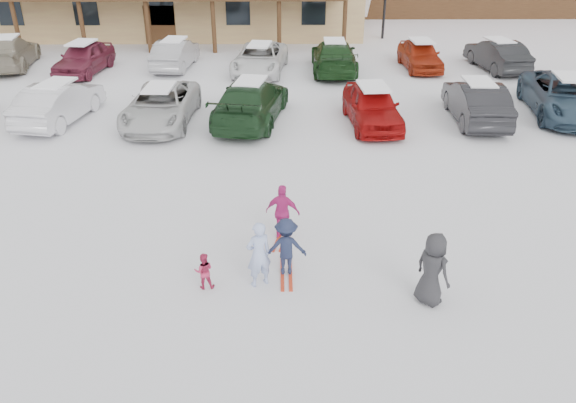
{
  "coord_description": "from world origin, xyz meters",
  "views": [
    {
      "loc": [
        0.19,
        -10.95,
        7.32
      ],
      "look_at": [
        0.3,
        1.0,
        1.0
      ],
      "focal_mm": 35.0,
      "sensor_mm": 36.0,
      "label": 1
    }
  ],
  "objects_px": {
    "parked_car_2": "(161,105)",
    "parked_car_4": "(372,106)",
    "parked_car_5": "(476,102)",
    "parked_car_12": "(420,55)",
    "parked_car_1": "(59,102)",
    "parked_car_13": "(497,55)",
    "child_navy": "(286,247)",
    "parked_car_9": "(175,54)",
    "parked_car_6": "(566,96)",
    "parked_car_8": "(84,58)",
    "parked_car_7": "(9,53)",
    "toddler_red": "(204,271)",
    "bystander_dark": "(432,269)",
    "child_magenta": "(283,212)",
    "parked_car_10": "(260,59)",
    "parked_car_3": "(251,101)",
    "adult_skier": "(259,254)",
    "parked_car_11": "(334,57)"
  },
  "relations": [
    {
      "from": "parked_car_2",
      "to": "parked_car_12",
      "type": "relative_size",
      "value": 1.21
    },
    {
      "from": "bystander_dark",
      "to": "parked_car_12",
      "type": "height_order",
      "value": "bystander_dark"
    },
    {
      "from": "parked_car_6",
      "to": "parked_car_8",
      "type": "height_order",
      "value": "parked_car_6"
    },
    {
      "from": "child_magenta",
      "to": "parked_car_7",
      "type": "height_order",
      "value": "parked_car_7"
    },
    {
      "from": "child_magenta",
      "to": "parked_car_2",
      "type": "bearing_deg",
      "value": -48.43
    },
    {
      "from": "parked_car_3",
      "to": "adult_skier",
      "type": "bearing_deg",
      "value": 103.6
    },
    {
      "from": "parked_car_10",
      "to": "parked_car_13",
      "type": "distance_m",
      "value": 11.8
    },
    {
      "from": "child_navy",
      "to": "parked_car_2",
      "type": "relative_size",
      "value": 0.27
    },
    {
      "from": "parked_car_9",
      "to": "parked_car_13",
      "type": "height_order",
      "value": "parked_car_13"
    },
    {
      "from": "parked_car_1",
      "to": "parked_car_6",
      "type": "distance_m",
      "value": 19.44
    },
    {
      "from": "bystander_dark",
      "to": "parked_car_3",
      "type": "height_order",
      "value": "bystander_dark"
    },
    {
      "from": "child_navy",
      "to": "parked_car_10",
      "type": "height_order",
      "value": "parked_car_10"
    },
    {
      "from": "parked_car_5",
      "to": "parked_car_8",
      "type": "height_order",
      "value": "parked_car_5"
    },
    {
      "from": "parked_car_4",
      "to": "parked_car_9",
      "type": "bearing_deg",
      "value": 132.05
    },
    {
      "from": "child_navy",
      "to": "bystander_dark",
      "type": "distance_m",
      "value": 3.14
    },
    {
      "from": "parked_car_12",
      "to": "parked_car_11",
      "type": "bearing_deg",
      "value": -174.4
    },
    {
      "from": "adult_skier",
      "to": "child_magenta",
      "type": "bearing_deg",
      "value": -131.93
    },
    {
      "from": "child_navy",
      "to": "parked_car_9",
      "type": "relative_size",
      "value": 0.32
    },
    {
      "from": "parked_car_5",
      "to": "parked_car_11",
      "type": "bearing_deg",
      "value": -53.69
    },
    {
      "from": "parked_car_6",
      "to": "parked_car_11",
      "type": "relative_size",
      "value": 1.06
    },
    {
      "from": "parked_car_2",
      "to": "parked_car_9",
      "type": "xyz_separation_m",
      "value": [
        -0.83,
        8.12,
        0.02
      ]
    },
    {
      "from": "child_navy",
      "to": "parked_car_2",
      "type": "distance_m",
      "value": 10.91
    },
    {
      "from": "bystander_dark",
      "to": "parked_car_2",
      "type": "bearing_deg",
      "value": -2.16
    },
    {
      "from": "parked_car_1",
      "to": "parked_car_13",
      "type": "relative_size",
      "value": 1.01
    },
    {
      "from": "child_magenta",
      "to": "toddler_red",
      "type": "bearing_deg",
      "value": 63.44
    },
    {
      "from": "child_navy",
      "to": "child_magenta",
      "type": "distance_m",
      "value": 1.53
    },
    {
      "from": "child_magenta",
      "to": "parked_car_8",
      "type": "relative_size",
      "value": 0.33
    },
    {
      "from": "parked_car_7",
      "to": "toddler_red",
      "type": "bearing_deg",
      "value": 113.0
    },
    {
      "from": "adult_skier",
      "to": "bystander_dark",
      "type": "relative_size",
      "value": 0.95
    },
    {
      "from": "parked_car_1",
      "to": "parked_car_2",
      "type": "relative_size",
      "value": 0.9
    },
    {
      "from": "parked_car_10",
      "to": "bystander_dark",
      "type": "bearing_deg",
      "value": -70.24
    },
    {
      "from": "parked_car_13",
      "to": "parked_car_4",
      "type": "bearing_deg",
      "value": 39.27
    },
    {
      "from": "parked_car_3",
      "to": "bystander_dark",
      "type": "bearing_deg",
      "value": 120.73
    },
    {
      "from": "parked_car_9",
      "to": "parked_car_12",
      "type": "bearing_deg",
      "value": -175.83
    },
    {
      "from": "parked_car_3",
      "to": "parked_car_9",
      "type": "bearing_deg",
      "value": -52.34
    },
    {
      "from": "parked_car_9",
      "to": "bystander_dark",
      "type": "bearing_deg",
      "value": 119.13
    },
    {
      "from": "parked_car_9",
      "to": "parked_car_10",
      "type": "bearing_deg",
      "value": 172.78
    },
    {
      "from": "bystander_dark",
      "to": "parked_car_1",
      "type": "bearing_deg",
      "value": 8.89
    },
    {
      "from": "toddler_red",
      "to": "parked_car_12",
      "type": "height_order",
      "value": "parked_car_12"
    },
    {
      "from": "parked_car_2",
      "to": "parked_car_3",
      "type": "bearing_deg",
      "value": 4.82
    },
    {
      "from": "bystander_dark",
      "to": "parked_car_5",
      "type": "xyz_separation_m",
      "value": [
        4.29,
        11.05,
        -0.05
      ]
    },
    {
      "from": "child_magenta",
      "to": "bystander_dark",
      "type": "bearing_deg",
      "value": 152.52
    },
    {
      "from": "parked_car_2",
      "to": "parked_car_4",
      "type": "bearing_deg",
      "value": 0.14
    },
    {
      "from": "parked_car_6",
      "to": "parked_car_8",
      "type": "relative_size",
      "value": 1.27
    },
    {
      "from": "parked_car_9",
      "to": "parked_car_13",
      "type": "bearing_deg",
      "value": -176.32
    },
    {
      "from": "parked_car_13",
      "to": "parked_car_5",
      "type": "bearing_deg",
      "value": 58.01
    },
    {
      "from": "toddler_red",
      "to": "parked_car_11",
      "type": "distance_m",
      "value": 18.18
    },
    {
      "from": "parked_car_13",
      "to": "parked_car_2",
      "type": "bearing_deg",
      "value": 18.8
    },
    {
      "from": "parked_car_5",
      "to": "parked_car_12",
      "type": "height_order",
      "value": "parked_car_5"
    },
    {
      "from": "toddler_red",
      "to": "child_navy",
      "type": "distance_m",
      "value": 1.85
    }
  ]
}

